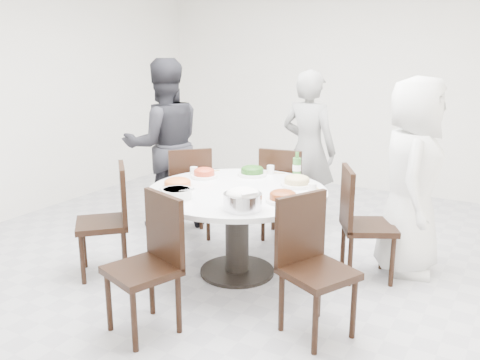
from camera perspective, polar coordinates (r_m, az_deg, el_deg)
The scene contains 23 objects.
floor at distance 4.65m, azimuth 1.69°, elevation -9.37°, with size 6.00×6.00×0.01m, color #B3B3B8.
wall_back at distance 7.05m, azimuth 13.58°, elevation 10.27°, with size 6.00×0.01×2.80m, color white.
wall_left at distance 6.27m, azimuth -23.48°, elevation 8.96°, with size 0.01×6.00×2.80m, color white.
dining_table at distance 4.34m, azimuth -0.33°, elevation -5.84°, with size 1.50×1.50×0.75m, color white.
chair_ne at distance 4.36m, azimuth 14.25°, elevation -4.81°, with size 0.42×0.42×0.95m, color black.
chair_n at distance 5.14m, azimuth 5.04°, elevation -1.42°, with size 0.42×0.42×0.95m, color black.
chair_nw at distance 5.17m, azimuth -5.90°, elevation -1.35°, with size 0.42×0.42×0.95m, color black.
chair_sw at distance 4.45m, azimuth -15.27°, elevation -4.47°, with size 0.42×0.42×0.95m, color black.
chair_s at distance 3.49m, azimuth -10.99°, elevation -9.60°, with size 0.42×0.42×0.95m, color black.
chair_se at distance 3.44m, azimuth 8.81°, elevation -9.90°, with size 0.42×0.42×0.95m, color black.
diner_right at distance 4.49m, azimuth 18.74°, elevation 0.28°, with size 0.82×0.53×1.68m, color silver.
diner_middle at distance 5.41m, azimuth 7.69°, elevation 3.31°, with size 0.61×0.40×1.68m, color black.
diner_left at distance 5.43m, azimuth -8.48°, elevation 3.92°, with size 0.87×0.68×1.79m, color black.
dish_greens at distance 4.66m, azimuth 1.38°, elevation 0.90°, with size 0.26×0.26×0.07m, color white.
dish_pale at distance 4.34m, azimuth 6.40°, elevation -0.21°, with size 0.27×0.27×0.07m, color white.
dish_orange at distance 4.60m, azimuth -4.04°, elevation 0.65°, with size 0.24×0.24×0.06m, color white.
dish_redbrown at distance 3.88m, azimuth 4.83°, elevation -2.01°, with size 0.26×0.26×0.07m, color white.
dish_tofu at distance 4.25m, azimuth -7.03°, elevation -0.54°, with size 0.29×0.29×0.07m, color white.
rice_bowl at distance 3.69m, azimuth 0.30°, elevation -2.43°, with size 0.28×0.28×0.12m, color silver.
soup_bowl at distance 4.00m, azimuth -7.12°, elevation -1.51°, with size 0.24×0.24×0.07m, color white.
beverage_bottle at distance 4.53m, azimuth 6.40°, elevation 1.60°, with size 0.07×0.07×0.25m, color #32702C.
tea_cups at distance 4.73m, azimuth 3.94°, elevation 1.14°, with size 0.07×0.07×0.08m, color white.
chopsticks at distance 4.78m, azimuth 3.97°, elevation 0.86°, with size 0.24×0.04×0.01m, color tan, non-canonical shape.
Camera 1 is at (2.00, -3.75, 1.90)m, focal length 38.00 mm.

